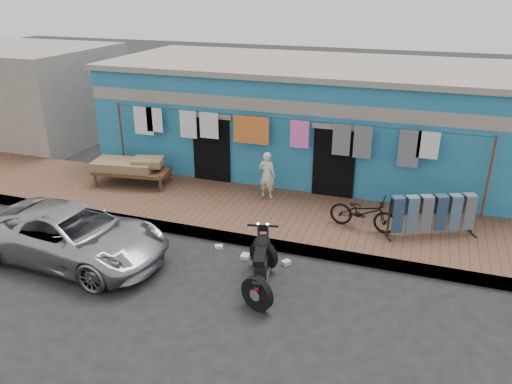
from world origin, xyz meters
name	(u,v)px	position (x,y,z in m)	size (l,w,h in m)	color
ground	(223,281)	(0.00, 0.00, 0.00)	(80.00, 80.00, 0.00)	black
sidewalk	(269,215)	(0.00, 3.00, 0.12)	(28.00, 3.00, 0.25)	brown
curb	(249,241)	(0.00, 1.55, 0.12)	(28.00, 0.10, 0.25)	gray
building	(309,117)	(0.00, 6.99, 1.69)	(12.20, 5.20, 3.36)	#226B95
neighbor_left	(25,93)	(-11.00, 7.00, 1.70)	(6.00, 5.00, 3.40)	#9E9384
clothesline	(271,135)	(-0.38, 4.25, 1.83)	(10.06, 0.06, 2.10)	brown
car	(72,234)	(-3.36, -0.25, 0.60)	(1.95, 4.29, 1.21)	#ADADB1
seated_person	(267,175)	(-0.32, 3.80, 0.88)	(0.45, 0.30, 1.26)	beige
bicycle	(364,209)	(2.35, 2.77, 0.76)	(0.55, 1.56, 1.01)	black
motorcycle	(261,263)	(0.79, 0.02, 0.57)	(1.02, 1.85, 1.14)	black
charpoy	(133,172)	(-4.20, 3.45, 0.62)	(2.31, 1.35, 0.73)	brown
jeans_rack	(432,215)	(3.84, 2.96, 0.75)	(2.06, 1.23, 1.00)	black
litter_a	(219,247)	(-0.61, 1.20, 0.04)	(0.17, 0.13, 0.08)	silver
litter_b	(286,263)	(1.02, 1.03, 0.04)	(0.18, 0.13, 0.09)	silver
litter_c	(245,256)	(0.10, 0.99, 0.04)	(0.21, 0.17, 0.09)	silver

